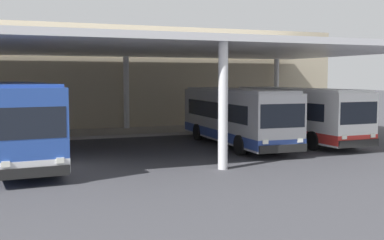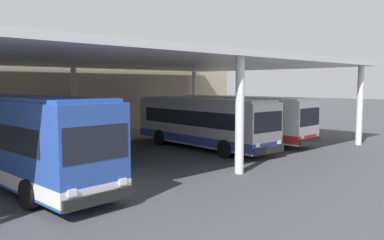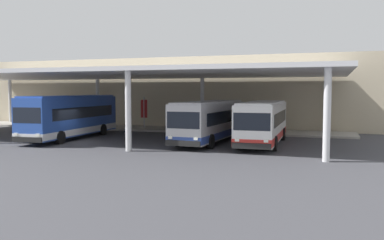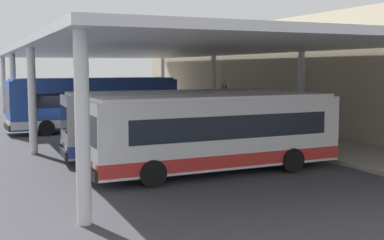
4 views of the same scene
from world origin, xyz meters
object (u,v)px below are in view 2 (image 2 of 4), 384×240
object	(u,v)px
bus_nearest_bay	(20,139)
bus_middle_bay	(242,118)
banner_sign	(11,118)
bus_second_bay	(202,122)

from	to	relation	value
bus_nearest_bay	bus_middle_bay	bearing A→B (deg)	5.22
bus_nearest_bay	banner_sign	size ratio (longest dim) A/B	3.58
bus_second_bay	bus_middle_bay	xyz separation A→B (m)	(4.08, 0.16, 0.00)
bus_middle_bay	bus_nearest_bay	bearing A→B (deg)	-174.78
bus_nearest_bay	bus_second_bay	xyz separation A→B (m)	(11.59, 1.27, -0.19)
bus_nearest_bay	banner_sign	world-z (taller)	bus_nearest_bay
bus_second_bay	banner_sign	distance (m)	11.66
bus_nearest_bay	bus_second_bay	world-z (taller)	bus_nearest_bay
bus_second_bay	bus_nearest_bay	bearing A→B (deg)	-173.74
bus_second_bay	bus_middle_bay	size ratio (longest dim) A/B	1.00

